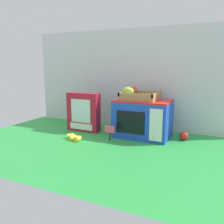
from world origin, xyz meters
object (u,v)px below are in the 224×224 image
at_px(toy_microwave, 143,118).
at_px(price_sign, 110,131).
at_px(loose_toy_apple, 184,136).
at_px(cookie_set_box, 83,112).
at_px(loose_toy_banana, 74,137).
at_px(food_groups_crate, 138,95).

distance_m(toy_microwave, price_sign, 0.25).
height_order(price_sign, loose_toy_apple, price_sign).
height_order(toy_microwave, cookie_set_box, cookie_set_box).
xyz_separation_m(toy_microwave, price_sign, (-0.16, -0.19, -0.06)).
relative_size(cookie_set_box, loose_toy_apple, 4.82).
distance_m(cookie_set_box, loose_toy_banana, 0.26).
relative_size(price_sign, loose_toy_apple, 1.70).
distance_m(food_groups_crate, price_sign, 0.31).
xyz_separation_m(price_sign, loose_toy_banana, (-0.22, -0.08, -0.05)).
xyz_separation_m(food_groups_crate, cookie_set_box, (-0.40, -0.06, -0.14)).
bearing_deg(cookie_set_box, price_sign, -26.63).
bearing_deg(loose_toy_banana, loose_toy_apple, 24.64).
bearing_deg(loose_toy_banana, cookie_set_box, 104.99).
height_order(price_sign, loose_toy_banana, price_sign).
bearing_deg(price_sign, loose_toy_apple, 26.87).
xyz_separation_m(toy_microwave, food_groups_crate, (-0.04, 0.01, 0.15)).
bearing_deg(toy_microwave, price_sign, -130.86).
bearing_deg(toy_microwave, loose_toy_banana, -145.10).
bearing_deg(loose_toy_banana, toy_microwave, 34.90).
bearing_deg(food_groups_crate, loose_toy_banana, -140.20).
bearing_deg(food_groups_crate, toy_microwave, -18.28).
distance_m(food_groups_crate, cookie_set_box, 0.43).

